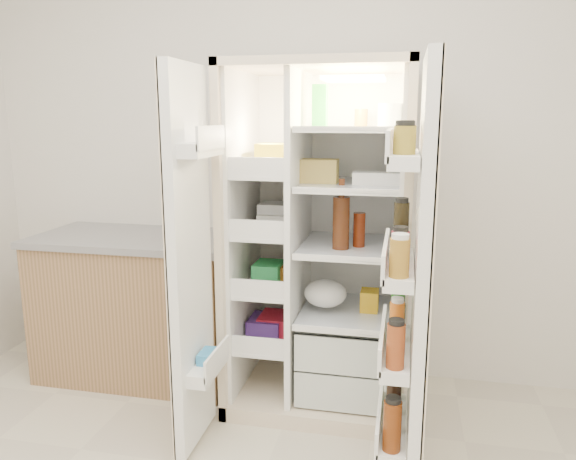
# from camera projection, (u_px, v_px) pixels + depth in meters

# --- Properties ---
(wall_back) EXTENTS (4.00, 0.02, 2.70)m
(wall_back) POSITION_uv_depth(u_px,v_px,m) (309.00, 149.00, 3.17)
(wall_back) COLOR silver
(wall_back) RESTS_ON floor
(refrigerator) EXTENTS (0.92, 0.70, 1.80)m
(refrigerator) POSITION_uv_depth(u_px,v_px,m) (324.00, 267.00, 2.93)
(refrigerator) COLOR beige
(refrigerator) RESTS_ON floor
(freezer_door) EXTENTS (0.15, 0.40, 1.72)m
(freezer_door) POSITION_uv_depth(u_px,v_px,m) (191.00, 264.00, 2.43)
(freezer_door) COLOR white
(freezer_door) RESTS_ON floor
(fridge_door) EXTENTS (0.17, 0.58, 1.72)m
(fridge_door) POSITION_uv_depth(u_px,v_px,m) (416.00, 288.00, 2.15)
(fridge_door) COLOR white
(fridge_door) RESTS_ON floor
(kitchen_counter) EXTENTS (1.18, 0.63, 0.86)m
(kitchen_counter) POSITION_uv_depth(u_px,v_px,m) (140.00, 305.00, 3.26)
(kitchen_counter) COLOR #9B714D
(kitchen_counter) RESTS_ON floor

